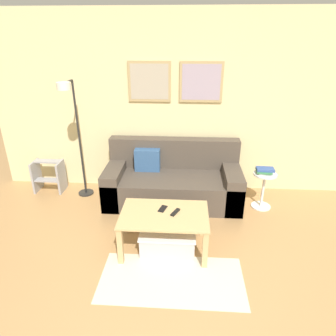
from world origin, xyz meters
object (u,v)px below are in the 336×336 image
object	(u,v)px
couch	(173,181)
side_table	(263,187)
remote_control	(175,212)
floor_lamp	(73,125)
coffee_table	(164,220)
cell_phone	(163,209)
step_stool	(49,175)
storage_bin	(168,239)
book_stack	(265,170)

from	to	relation	value
couch	side_table	world-z (taller)	couch
remote_control	couch	bearing A→B (deg)	120.35
side_table	couch	bearing A→B (deg)	173.29
floor_lamp	side_table	size ratio (longest dim) A/B	3.30
coffee_table	cell_phone	size ratio (longest dim) A/B	6.77
floor_lamp	remote_control	distance (m)	1.85
floor_lamp	side_table	world-z (taller)	floor_lamp
step_stool	couch	bearing A→B (deg)	-4.09
storage_bin	cell_phone	bearing A→B (deg)	121.20
storage_bin	remote_control	world-z (taller)	remote_control
cell_phone	couch	bearing A→B (deg)	103.53
couch	cell_phone	size ratio (longest dim) A/B	13.46
book_stack	remote_control	size ratio (longest dim) A/B	1.59
remote_control	book_stack	bearing A→B (deg)	65.82
book_stack	step_stool	size ratio (longest dim) A/B	0.50
couch	step_stool	world-z (taller)	couch
remote_control	floor_lamp	bearing A→B (deg)	170.35
side_table	book_stack	distance (m)	0.24
book_stack	storage_bin	bearing A→B (deg)	-141.02
cell_phone	remote_control	bearing A→B (deg)	-9.63
side_table	coffee_table	bearing A→B (deg)	-142.90
floor_lamp	couch	bearing A→B (deg)	3.63
remote_control	step_stool	world-z (taller)	step_stool
coffee_table	side_table	xyz separation A→B (m)	(1.28, 0.97, -0.06)
couch	coffee_table	bearing A→B (deg)	-91.80
couch	step_stool	distance (m)	1.90
side_table	floor_lamp	bearing A→B (deg)	178.60
coffee_table	cell_phone	xyz separation A→B (m)	(-0.02, 0.10, 0.08)
cell_phone	step_stool	world-z (taller)	step_stool
floor_lamp	remote_control	size ratio (longest dim) A/B	11.24
coffee_table	floor_lamp	size ratio (longest dim) A/B	0.56
couch	coffee_table	distance (m)	1.12
floor_lamp	book_stack	distance (m)	2.62
side_table	step_stool	world-z (taller)	side_table
floor_lamp	book_stack	world-z (taller)	floor_lamp
book_stack	cell_phone	bearing A→B (deg)	-145.50
cell_phone	step_stool	xyz separation A→B (m)	(-1.83, 1.16, -0.19)
cell_phone	floor_lamp	bearing A→B (deg)	160.29
side_table	storage_bin	bearing A→B (deg)	-141.75
storage_bin	remote_control	size ratio (longest dim) A/B	4.05
book_stack	side_table	bearing A→B (deg)	-52.59
couch	side_table	xyz separation A→B (m)	(1.25, -0.15, 0.02)
floor_lamp	book_stack	bearing A→B (deg)	-1.05
floor_lamp	coffee_table	bearing A→B (deg)	-38.75
side_table	book_stack	world-z (taller)	book_stack
storage_bin	step_stool	xyz separation A→B (m)	(-1.90, 1.26, 0.13)
storage_bin	side_table	xyz separation A→B (m)	(1.24, 0.98, 0.18)
couch	floor_lamp	size ratio (longest dim) A/B	1.12
storage_bin	couch	bearing A→B (deg)	90.25
floor_lamp	step_stool	size ratio (longest dim) A/B	3.54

